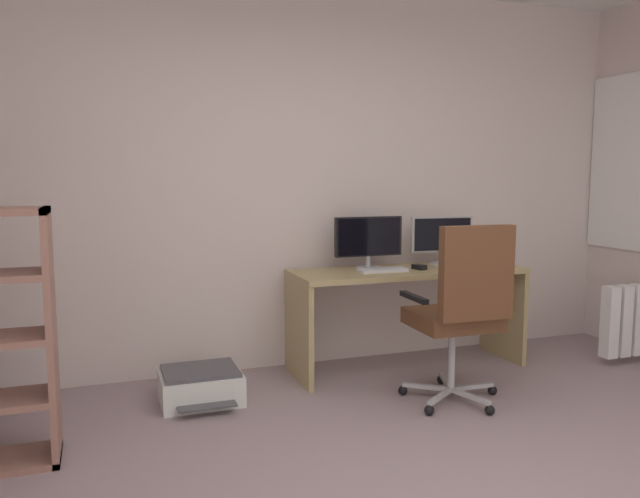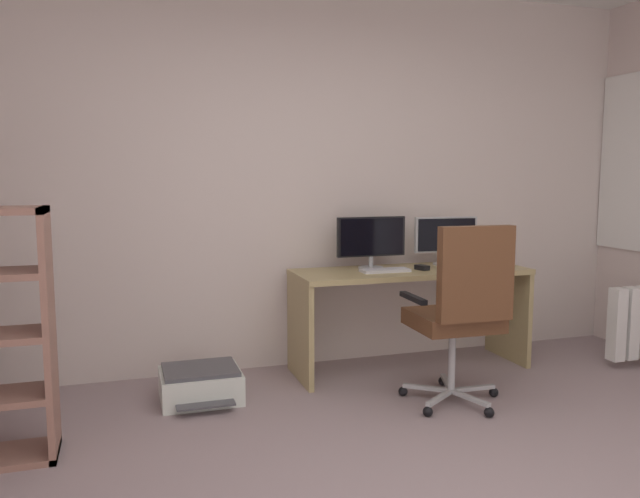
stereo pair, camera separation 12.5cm
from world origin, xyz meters
The scene contains 8 objects.
wall_back centered at (0.00, 2.45, 1.37)m, with size 5.40×0.10×2.74m, color silver.
desk centered at (0.76, 2.05, 0.55)m, with size 1.68×0.56×0.73m.
monitor_main centered at (0.50, 2.17, 0.94)m, with size 0.51×0.18×0.37m.
monitor_secondary centered at (1.09, 2.17, 0.94)m, with size 0.48×0.18×0.36m.
keyboard centered at (0.53, 1.99, 0.74)m, with size 0.34×0.13×0.02m, color silver.
computer_mouse centered at (0.82, 1.99, 0.74)m, with size 0.06×0.10×0.03m, color black.
office_chair centered at (0.70, 1.26, 0.62)m, with size 0.62×0.63×1.11m.
printer centered at (-0.76, 1.86, 0.10)m, with size 0.49×0.49×0.21m.
Camera 2 is at (-1.19, -1.90, 1.39)m, focal length 34.83 mm.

